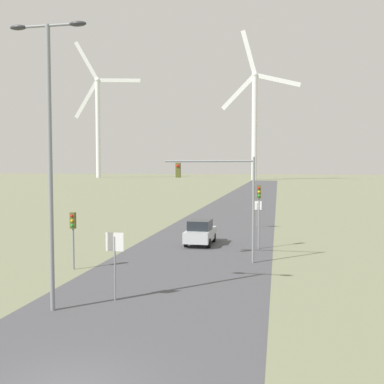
{
  "coord_description": "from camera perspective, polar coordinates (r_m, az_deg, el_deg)",
  "views": [
    {
      "loc": [
        5.3,
        -10.21,
        5.81
      ],
      "look_at": [
        0.0,
        17.32,
        4.17
      ],
      "focal_mm": 42.0,
      "sensor_mm": 36.0,
      "label": 1
    }
  ],
  "objects": [
    {
      "name": "stop_sign_near",
      "position": [
        19.69,
        -9.78,
        -7.64
      ],
      "size": [
        0.81,
        0.07,
        2.96
      ],
      "color": "gray",
      "rests_on": "ground"
    },
    {
      "name": "traffic_light_post_near_left",
      "position": [
        25.95,
        -14.88,
        -4.4
      ],
      "size": [
        0.28,
        0.33,
        3.21
      ],
      "color": "gray",
      "rests_on": "ground"
    },
    {
      "name": "wind_turbine_far_left",
      "position": [
        224.97,
        -11.87,
        9.24
      ],
      "size": [
        31.76,
        6.13,
        65.54
      ],
      "color": "silver",
      "rests_on": "ground"
    },
    {
      "name": "traffic_light_mast_overhead",
      "position": [
        26.99,
        3.84,
        0.73
      ],
      "size": [
        5.46,
        0.35,
        6.34
      ],
      "color": "gray",
      "rests_on": "ground"
    },
    {
      "name": "streetlamp",
      "position": [
        18.62,
        -17.62,
        6.79
      ],
      "size": [
        3.2,
        0.32,
        11.33
      ],
      "color": "gray",
      "rests_on": "ground"
    },
    {
      "name": "wind_turbine_left",
      "position": [
        186.55,
        7.95,
        9.66
      ],
      "size": [
        31.93,
        2.6,
        60.6
      ],
      "color": "silver",
      "rests_on": "ground"
    },
    {
      "name": "stop_sign_far",
      "position": [
        42.26,
        8.28,
        -2.17
      ],
      "size": [
        0.81,
        0.07,
        2.52
      ],
      "color": "gray",
      "rests_on": "ground"
    },
    {
      "name": "car_approaching",
      "position": [
        33.21,
        1.06,
        -5.12
      ],
      "size": [
        1.88,
        4.13,
        1.83
      ],
      "color": "#B7BCC1",
      "rests_on": "ground"
    },
    {
      "name": "traffic_light_post_near_right",
      "position": [
        31.57,
        8.49,
        -1.34
      ],
      "size": [
        0.28,
        0.34,
        4.45
      ],
      "color": "gray",
      "rests_on": "ground"
    },
    {
      "name": "road_surface",
      "position": [
        58.74,
        5.67,
        -2.33
      ],
      "size": [
        10.0,
        240.0,
        0.01
      ],
      "color": "#47474C",
      "rests_on": "ground"
    }
  ]
}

